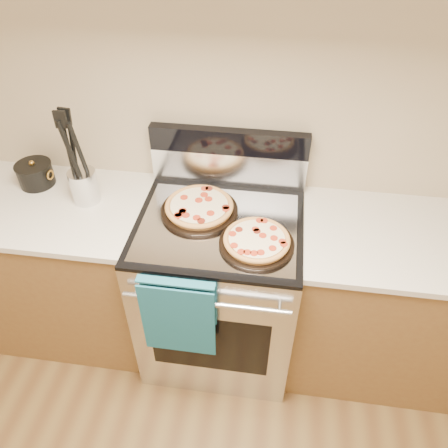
# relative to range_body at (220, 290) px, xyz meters

# --- Properties ---
(wall_back) EXTENTS (4.00, 0.00, 4.00)m
(wall_back) POSITION_rel_range_body_xyz_m (0.00, 0.35, 0.90)
(wall_back) COLOR tan
(wall_back) RESTS_ON ground
(range_body) EXTENTS (0.76, 0.68, 0.90)m
(range_body) POSITION_rel_range_body_xyz_m (0.00, 0.00, 0.00)
(range_body) COLOR #B7B7BC
(range_body) RESTS_ON ground
(oven_window) EXTENTS (0.56, 0.01, 0.40)m
(oven_window) POSITION_rel_range_body_xyz_m (0.00, -0.34, 0.00)
(oven_window) COLOR black
(oven_window) RESTS_ON range_body
(cooktop) EXTENTS (0.76, 0.68, 0.02)m
(cooktop) POSITION_rel_range_body_xyz_m (0.00, 0.00, 0.46)
(cooktop) COLOR black
(cooktop) RESTS_ON range_body
(backsplash_lower) EXTENTS (0.76, 0.06, 0.18)m
(backsplash_lower) POSITION_rel_range_body_xyz_m (0.00, 0.31, 0.56)
(backsplash_lower) COLOR silver
(backsplash_lower) RESTS_ON cooktop
(backsplash_upper) EXTENTS (0.76, 0.06, 0.12)m
(backsplash_upper) POSITION_rel_range_body_xyz_m (0.00, 0.31, 0.71)
(backsplash_upper) COLOR black
(backsplash_upper) RESTS_ON backsplash_lower
(oven_handle) EXTENTS (0.70, 0.03, 0.03)m
(oven_handle) POSITION_rel_range_body_xyz_m (0.00, -0.38, 0.35)
(oven_handle) COLOR silver
(oven_handle) RESTS_ON range_body
(dish_towel) EXTENTS (0.32, 0.05, 0.42)m
(dish_towel) POSITION_rel_range_body_xyz_m (-0.12, -0.38, 0.25)
(dish_towel) COLOR navy
(dish_towel) RESTS_ON oven_handle
(foil_sheet) EXTENTS (0.70, 0.55, 0.01)m
(foil_sheet) POSITION_rel_range_body_xyz_m (0.00, -0.03, 0.47)
(foil_sheet) COLOR gray
(foil_sheet) RESTS_ON cooktop
(cabinet_left) EXTENTS (1.00, 0.62, 0.88)m
(cabinet_left) POSITION_rel_range_body_xyz_m (-0.88, 0.03, -0.01)
(cabinet_left) COLOR brown
(cabinet_left) RESTS_ON ground
(countertop_left) EXTENTS (1.02, 0.64, 0.03)m
(countertop_left) POSITION_rel_range_body_xyz_m (-0.88, 0.03, 0.45)
(countertop_left) COLOR beige
(countertop_left) RESTS_ON cabinet_left
(cabinet_right) EXTENTS (1.00, 0.62, 0.88)m
(cabinet_right) POSITION_rel_range_body_xyz_m (0.88, 0.03, -0.01)
(cabinet_right) COLOR brown
(cabinet_right) RESTS_ON ground
(countertop_right) EXTENTS (1.02, 0.64, 0.03)m
(countertop_right) POSITION_rel_range_body_xyz_m (0.88, 0.03, 0.45)
(countertop_right) COLOR beige
(countertop_right) RESTS_ON cabinet_right
(pepperoni_pizza_back) EXTENTS (0.43, 0.43, 0.05)m
(pepperoni_pizza_back) POSITION_rel_range_body_xyz_m (-0.10, 0.05, 0.50)
(pepperoni_pizza_back) COLOR #C07D3A
(pepperoni_pizza_back) RESTS_ON foil_sheet
(pepperoni_pizza_front) EXTENTS (0.36, 0.36, 0.04)m
(pepperoni_pizza_front) POSITION_rel_range_body_xyz_m (0.18, -0.13, 0.50)
(pepperoni_pizza_front) COLOR #C07D3A
(pepperoni_pizza_front) RESTS_ON foil_sheet
(utensil_crock) EXTENTS (0.13, 0.13, 0.16)m
(utensil_crock) POSITION_rel_range_body_xyz_m (-0.66, 0.09, 0.54)
(utensil_crock) COLOR silver
(utensil_crock) RESTS_ON countertop_left
(saucepan) EXTENTS (0.20, 0.20, 0.11)m
(saucepan) POSITION_rel_range_body_xyz_m (-0.96, 0.18, 0.51)
(saucepan) COLOR black
(saucepan) RESTS_ON countertop_left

